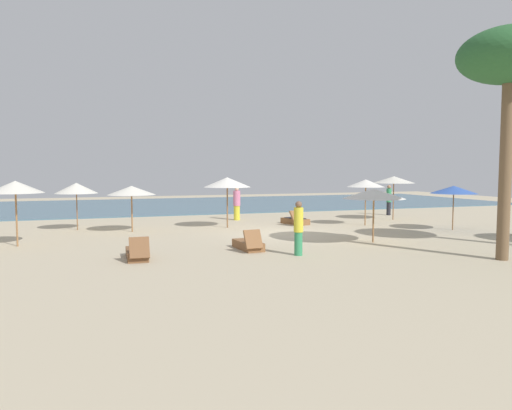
# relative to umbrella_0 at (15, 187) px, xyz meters

# --- Properties ---
(ground_plane) EXTENTS (60.00, 60.00, 0.00)m
(ground_plane) POSITION_rel_umbrella_0_xyz_m (10.06, 0.06, -2.09)
(ground_plane) COLOR #BCAD8E
(ocean_water) EXTENTS (48.00, 16.00, 0.06)m
(ocean_water) POSITION_rel_umbrella_0_xyz_m (10.06, 17.06, -2.06)
(ocean_water) COLOR #476B7F
(ocean_water) RESTS_ON ground_plane
(umbrella_0) EXTENTS (1.89, 1.89, 2.30)m
(umbrella_0) POSITION_rel_umbrella_0_xyz_m (0.00, 0.00, 0.00)
(umbrella_0) COLOR olive
(umbrella_0) RESTS_ON ground_plane
(umbrella_1) EXTENTS (2.05, 2.05, 1.99)m
(umbrella_1) POSITION_rel_umbrella_0_xyz_m (4.13, 2.69, -0.29)
(umbrella_1) COLOR olive
(umbrella_1) RESTS_ON ground_plane
(umbrella_2) EXTENTS (1.79, 1.79, 2.22)m
(umbrella_2) POSITION_rel_umbrella_0_xyz_m (14.95, 1.45, -0.06)
(umbrella_2) COLOR olive
(umbrella_2) RESTS_ON ground_plane
(umbrella_3) EXTENTS (2.20, 2.20, 2.33)m
(umbrella_3) POSITION_rel_umbrella_0_xyz_m (17.76, 3.18, 0.06)
(umbrella_3) COLOR brown
(umbrella_3) RESTS_ON ground_plane
(umbrella_4) EXTENTS (1.84, 1.84, 2.11)m
(umbrella_4) POSITION_rel_umbrella_0_xyz_m (1.86, 4.05, -0.22)
(umbrella_4) COLOR brown
(umbrella_4) RESTS_ON ground_plane
(umbrella_5) EXTENTS (2.00, 2.00, 1.97)m
(umbrella_5) POSITION_rel_umbrella_0_xyz_m (17.67, -1.38, -0.29)
(umbrella_5) COLOR brown
(umbrella_5) RESTS_ON ground_plane
(umbrella_6) EXTENTS (2.17, 2.17, 2.34)m
(umbrella_6) POSITION_rel_umbrella_0_xyz_m (8.41, 2.71, 0.02)
(umbrella_6) COLOR brown
(umbrella_6) RESTS_ON ground_plane
(umbrella_7) EXTENTS (2.30, 2.30, 1.99)m
(umbrella_7) POSITION_rel_umbrella_0_xyz_m (12.33, -3.30, -0.28)
(umbrella_7) COLOR olive
(umbrella_7) RESTS_ON ground_plane
(lounger_0) EXTENTS (1.12, 1.75, 0.73)m
(lounger_0) POSITION_rel_umbrella_0_xyz_m (11.94, 2.96, -1.91)
(lounger_0) COLOR brown
(lounger_0) RESTS_ON ground_plane
(lounger_1) EXTENTS (0.63, 1.64, 0.75)m
(lounger_1) POSITION_rel_umbrella_0_xyz_m (3.77, -3.80, -1.91)
(lounger_1) COLOR brown
(lounger_1) RESTS_ON ground_plane
(lounger_2) EXTENTS (0.72, 1.67, 0.75)m
(lounger_2) POSITION_rel_umbrella_0_xyz_m (7.47, -3.31, -1.91)
(lounger_2) COLOR brown
(lounger_2) RESTS_ON ground_plane
(person_0) EXTENTS (0.51, 0.51, 1.77)m
(person_0) POSITION_rel_umbrella_0_xyz_m (9.77, 5.73, -1.20)
(person_0) COLOR yellow
(person_0) RESTS_ON ground_plane
(person_1) EXTENTS (0.34, 0.34, 1.71)m
(person_1) POSITION_rel_umbrella_0_xyz_m (8.62, -4.82, -1.21)
(person_1) COLOR #338C59
(person_1) RESTS_ON ground_plane
(person_2) EXTENTS (0.39, 0.39, 1.78)m
(person_2) POSITION_rel_umbrella_0_xyz_m (19.04, 5.44, -1.17)
(person_2) COLOR #26262D
(person_2) RESTS_ON ground_plane
(palm_2) EXTENTS (2.96, 2.96, 6.81)m
(palm_2) POSITION_rel_umbrella_0_xyz_m (14.08, -7.49, 3.76)
(palm_2) COLOR brown
(palm_2) RESTS_ON ground_plane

